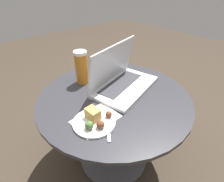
# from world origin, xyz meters

# --- Properties ---
(ground_plane) EXTENTS (6.00, 6.00, 0.00)m
(ground_plane) POSITION_xyz_m (0.00, 0.00, 0.00)
(ground_plane) COLOR #382D23
(table) EXTENTS (0.76, 0.76, 0.49)m
(table) POSITION_xyz_m (0.00, 0.00, 0.36)
(table) COLOR #515156
(table) RESTS_ON ground_plane
(napkin) EXTENTS (0.19, 0.14, 0.00)m
(napkin) POSITION_xyz_m (-0.17, -0.08, 0.49)
(napkin) COLOR white
(napkin) RESTS_ON table
(laptop) EXTENTS (0.41, 0.30, 0.23)m
(laptop) POSITION_xyz_m (0.08, 0.04, 0.53)
(laptop) COLOR silver
(laptop) RESTS_ON table
(beer_glass) EXTENTS (0.07, 0.07, 0.18)m
(beer_glass) POSITION_xyz_m (-0.05, 0.21, 0.58)
(beer_glass) COLOR #C6701E
(beer_glass) RESTS_ON table
(snack_plate) EXTENTS (0.17, 0.17, 0.05)m
(snack_plate) POSITION_xyz_m (-0.19, -0.10, 0.50)
(snack_plate) COLOR white
(snack_plate) RESTS_ON table
(fork) EXTENTS (0.12, 0.15, 0.01)m
(fork) POSITION_xyz_m (-0.15, -0.13, 0.49)
(fork) COLOR silver
(fork) RESTS_ON table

